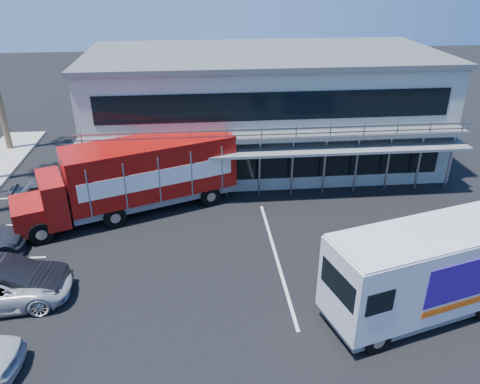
{
  "coord_description": "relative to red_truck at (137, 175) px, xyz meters",
  "views": [
    {
      "loc": [
        -1.47,
        -15.03,
        12.46
      ],
      "look_at": [
        0.52,
        5.32,
        2.3
      ],
      "focal_mm": 35.0,
      "sensor_mm": 36.0,
      "label": 1
    }
  ],
  "objects": [
    {
      "name": "ground",
      "position": [
        4.74,
        -8.21,
        -2.15
      ],
      "size": [
        120.0,
        120.0,
        0.0
      ],
      "primitive_type": "plane",
      "color": "black",
      "rests_on": "ground"
    },
    {
      "name": "building",
      "position": [
        7.74,
        6.73,
        1.5
      ],
      "size": [
        22.4,
        12.0,
        7.3
      ],
      "color": "#9FA598",
      "rests_on": "ground"
    },
    {
      "name": "red_truck",
      "position": [
        0.0,
        0.0,
        0.0
      ],
      "size": [
        11.78,
        6.67,
        3.91
      ],
      "rotation": [
        0.0,
        0.0,
        0.37
      ],
      "color": "maroon",
      "rests_on": "ground"
    },
    {
      "name": "white_van",
      "position": [
        11.56,
        -9.61,
        -0.18
      ],
      "size": [
        8.02,
        4.51,
        3.71
      ],
      "rotation": [
        0.0,
        0.0,
        0.27
      ],
      "color": "silver",
      "rests_on": "ground"
    },
    {
      "name": "parked_car_b",
      "position": [
        -4.76,
        -7.01,
        -1.33
      ],
      "size": [
        5.02,
        1.82,
        1.64
      ],
      "primitive_type": "imported",
      "rotation": [
        0.0,
        0.0,
        1.55
      ],
      "color": "black",
      "rests_on": "ground"
    },
    {
      "name": "parked_car_c",
      "position": [
        -4.76,
        -7.41,
        -1.4
      ],
      "size": [
        5.65,
        3.11,
        1.5
      ],
      "primitive_type": "imported",
      "rotation": [
        0.0,
        0.0,
        1.69
      ],
      "color": "#BDBDBF",
      "rests_on": "ground"
    },
    {
      "name": "parked_car_e",
      "position": [
        -4.76,
        1.17,
        -1.32
      ],
      "size": [
        4.97,
        2.27,
        1.65
      ],
      "primitive_type": "imported",
      "rotation": [
        0.0,
        0.0,
        1.64
      ],
      "color": "slate",
      "rests_on": "ground"
    }
  ]
}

